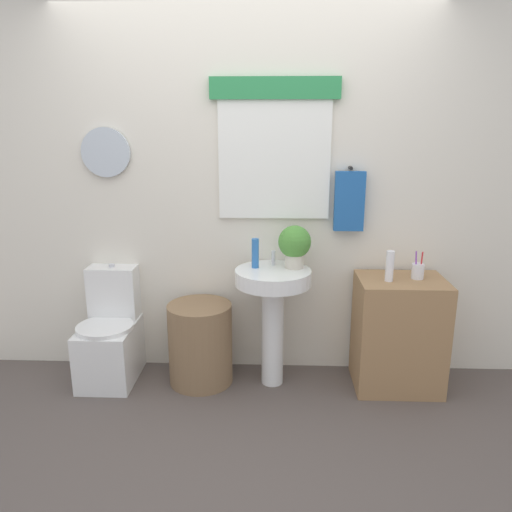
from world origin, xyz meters
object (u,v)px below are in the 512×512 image
(laundry_hamper, at_px, (200,343))
(toothbrush_cup, at_px, (418,271))
(soap_bottle, at_px, (255,253))
(toilet, at_px, (111,337))
(lotion_bottle, at_px, (390,266))
(pedestal_sink, at_px, (273,300))
(wooden_cabinet, at_px, (398,333))
(potted_plant, at_px, (295,244))

(laundry_hamper, height_order, toothbrush_cup, toothbrush_cup)
(laundry_hamper, relative_size, soap_bottle, 2.85)
(toilet, bearing_deg, toothbrush_cup, -0.46)
(lotion_bottle, xyz_separation_m, toothbrush_cup, (0.20, 0.06, -0.05))
(soap_bottle, bearing_deg, lotion_bottle, -5.91)
(toilet, bearing_deg, pedestal_sink, -1.84)
(soap_bottle, distance_m, toothbrush_cup, 1.07)
(wooden_cabinet, bearing_deg, soap_bottle, 177.05)
(toilet, relative_size, potted_plant, 2.79)
(soap_bottle, height_order, potted_plant, potted_plant)
(potted_plant, bearing_deg, toilet, -178.95)
(potted_plant, relative_size, lotion_bottle, 1.43)
(toilet, relative_size, lotion_bottle, 3.99)
(pedestal_sink, relative_size, toothbrush_cup, 4.43)
(pedestal_sink, distance_m, potted_plant, 0.40)
(toilet, distance_m, pedestal_sink, 1.18)
(toothbrush_cup, bearing_deg, toilet, 179.54)
(laundry_hamper, distance_m, pedestal_sink, 0.60)
(lotion_bottle, distance_m, toothbrush_cup, 0.21)
(pedestal_sink, relative_size, wooden_cabinet, 1.07)
(wooden_cabinet, relative_size, potted_plant, 2.68)
(toilet, bearing_deg, lotion_bottle, -2.33)
(pedestal_sink, distance_m, toothbrush_cup, 0.97)
(pedestal_sink, distance_m, lotion_bottle, 0.79)
(laundry_hamper, relative_size, lotion_bottle, 2.83)
(toilet, distance_m, wooden_cabinet, 1.99)
(toilet, xyz_separation_m, laundry_hamper, (0.64, -0.04, -0.02))
(lotion_bottle, bearing_deg, wooden_cabinet, 21.91)
(toilet, height_order, wooden_cabinet, toilet)
(potted_plant, height_order, toothbrush_cup, potted_plant)
(pedestal_sink, bearing_deg, potted_plant, 23.20)
(wooden_cabinet, distance_m, potted_plant, 0.93)
(toilet, xyz_separation_m, pedestal_sink, (1.14, -0.04, 0.31))
(pedestal_sink, xyz_separation_m, potted_plant, (0.14, 0.06, 0.37))
(toilet, xyz_separation_m, potted_plant, (1.28, 0.02, 0.68))
(pedestal_sink, bearing_deg, laundry_hamper, 180.00)
(soap_bottle, relative_size, lotion_bottle, 0.99)
(toilet, height_order, toothbrush_cup, toothbrush_cup)
(laundry_hamper, relative_size, wooden_cabinet, 0.74)
(laundry_hamper, distance_m, lotion_bottle, 1.38)
(laundry_hamper, height_order, soap_bottle, soap_bottle)
(toilet, bearing_deg, wooden_cabinet, -1.06)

